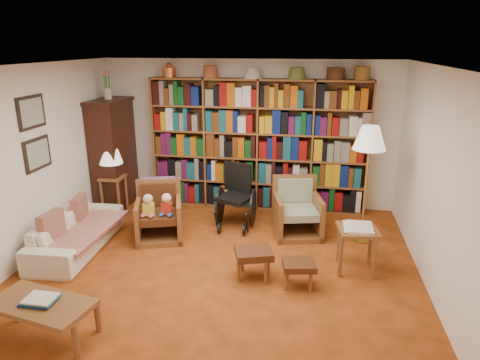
% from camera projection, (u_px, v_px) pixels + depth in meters
% --- Properties ---
extents(floor, '(5.00, 5.00, 0.00)m').
position_uv_depth(floor, '(217.00, 272.00, 5.38)').
color(floor, '#AE471A').
rests_on(floor, ground).
extents(ceiling, '(5.00, 5.00, 0.00)m').
position_uv_depth(ceiling, '(214.00, 67.00, 4.61)').
color(ceiling, silver).
rests_on(ceiling, wall_back).
extents(wall_back, '(5.00, 0.00, 5.00)m').
position_uv_depth(wall_back, '(248.00, 134.00, 7.34)').
color(wall_back, white).
rests_on(wall_back, floor).
extents(wall_front, '(5.00, 0.00, 5.00)m').
position_uv_depth(wall_front, '(127.00, 296.00, 2.65)').
color(wall_front, white).
rests_on(wall_front, floor).
extents(wall_left, '(0.00, 5.00, 5.00)m').
position_uv_depth(wall_left, '(22.00, 167.00, 5.39)').
color(wall_left, white).
rests_on(wall_left, floor).
extents(wall_right, '(0.00, 5.00, 5.00)m').
position_uv_depth(wall_right, '(443.00, 189.00, 4.59)').
color(wall_right, white).
rests_on(wall_right, floor).
extents(bookshelf, '(3.60, 0.30, 2.42)m').
position_uv_depth(bookshelf, '(258.00, 141.00, 7.17)').
color(bookshelf, brown).
rests_on(bookshelf, floor).
extents(curio_cabinet, '(0.50, 0.95, 2.40)m').
position_uv_depth(curio_cabinet, '(113.00, 153.00, 7.32)').
color(curio_cabinet, '#34180E').
rests_on(curio_cabinet, floor).
extents(framed_pictures, '(0.03, 0.52, 0.97)m').
position_uv_depth(framed_pictures, '(34.00, 133.00, 5.55)').
color(framed_pictures, black).
rests_on(framed_pictures, wall_left).
extents(sofa, '(1.76, 0.76, 0.50)m').
position_uv_depth(sofa, '(77.00, 232.00, 5.90)').
color(sofa, '#EEE6CA').
rests_on(sofa, floor).
extents(sofa_throw, '(0.80, 1.46, 0.04)m').
position_uv_depth(sofa_throw, '(80.00, 229.00, 5.88)').
color(sofa_throw, beige).
rests_on(sofa_throw, sofa).
extents(cushion_left, '(0.18, 0.38, 0.37)m').
position_uv_depth(cushion_left, '(80.00, 209.00, 6.19)').
color(cushion_left, maroon).
rests_on(cushion_left, sofa).
extents(cushion_right, '(0.17, 0.41, 0.40)m').
position_uv_depth(cushion_right, '(52.00, 229.00, 5.53)').
color(cushion_right, maroon).
rests_on(cushion_right, sofa).
extents(side_table_lamp, '(0.38, 0.38, 0.63)m').
position_uv_depth(side_table_lamp, '(113.00, 187.00, 7.16)').
color(side_table_lamp, brown).
rests_on(side_table_lamp, floor).
extents(table_lamp, '(0.39, 0.39, 0.52)m').
position_uv_depth(table_lamp, '(110.00, 156.00, 6.99)').
color(table_lamp, gold).
rests_on(table_lamp, side_table_lamp).
extents(armchair_leather, '(0.86, 0.86, 0.83)m').
position_uv_depth(armchair_leather, '(161.00, 214.00, 6.29)').
color(armchair_leather, brown).
rests_on(armchair_leather, floor).
extents(armchair_sage, '(0.83, 0.84, 0.84)m').
position_uv_depth(armchair_sage, '(298.00, 212.00, 6.42)').
color(armchair_sage, brown).
rests_on(armchair_sage, floor).
extents(wheelchair, '(0.61, 0.78, 0.97)m').
position_uv_depth(wheelchair, '(236.00, 198.00, 6.66)').
color(wheelchair, black).
rests_on(wheelchair, floor).
extents(floor_lamp, '(0.45, 0.45, 1.69)m').
position_uv_depth(floor_lamp, '(369.00, 143.00, 5.80)').
color(floor_lamp, gold).
rests_on(floor_lamp, floor).
extents(side_table_papers, '(0.53, 0.53, 0.60)m').
position_uv_depth(side_table_papers, '(357.00, 236.00, 5.28)').
color(side_table_papers, brown).
rests_on(side_table_papers, floor).
extents(footstool_a, '(0.53, 0.49, 0.37)m').
position_uv_depth(footstool_a, '(254.00, 255.00, 5.16)').
color(footstool_a, '#502B15').
rests_on(footstool_a, floor).
extents(footstool_b, '(0.43, 0.38, 0.32)m').
position_uv_depth(footstool_b, '(299.00, 266.00, 4.98)').
color(footstool_b, '#502B15').
rests_on(footstool_b, floor).
extents(coffee_table, '(1.07, 0.68, 0.47)m').
position_uv_depth(coffee_table, '(41.00, 307.00, 4.05)').
color(coffee_table, brown).
rests_on(coffee_table, floor).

